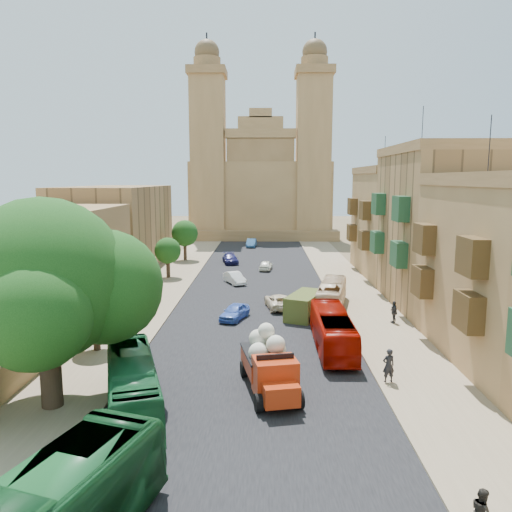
{
  "coord_description": "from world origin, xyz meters",
  "views": [
    {
      "loc": [
        0.78,
        -18.66,
        10.91
      ],
      "look_at": [
        0.0,
        26.0,
        4.0
      ],
      "focal_mm": 35.0,
      "sensor_mm": 36.0,
      "label": 1
    }
  ],
  "objects_px": {
    "pedestrian_b": "(482,512)",
    "pedestrian_c": "(394,312)",
    "car_white_b": "(266,265)",
    "car_blue_b": "(251,243)",
    "street_tree_d": "(185,233)",
    "pedestrian_a": "(388,366)",
    "street_tree_b": "(141,272)",
    "car_dkblue": "(230,259)",
    "car_cream": "(279,301)",
    "bus_red_east": "(333,330)",
    "car_white_a": "(235,278)",
    "bus_green_north": "(132,384)",
    "bus_cream_east": "(332,295)",
    "church": "(261,186)",
    "street_tree_a": "(95,308)",
    "red_truck": "(270,364)",
    "street_tree_c": "(168,251)",
    "olive_pickup": "(305,306)",
    "car_blue_a": "(235,312)",
    "ficus_tree": "(47,285)"
  },
  "relations": [
    {
      "from": "pedestrian_b",
      "to": "pedestrian_c",
      "type": "xyz_separation_m",
      "value": [
        3.16,
        23.06,
        0.09
      ]
    },
    {
      "from": "car_white_b",
      "to": "car_blue_b",
      "type": "height_order",
      "value": "car_blue_b"
    },
    {
      "from": "street_tree_d",
      "to": "pedestrian_a",
      "type": "bearing_deg",
      "value": -66.8
    },
    {
      "from": "street_tree_b",
      "to": "car_dkblue",
      "type": "xyz_separation_m",
      "value": [
        6.31,
        21.44,
        -2.26
      ]
    },
    {
      "from": "street_tree_d",
      "to": "car_cream",
      "type": "bearing_deg",
      "value": -64.61
    },
    {
      "from": "bus_red_east",
      "to": "car_cream",
      "type": "bearing_deg",
      "value": -72.34
    },
    {
      "from": "car_white_a",
      "to": "bus_green_north",
      "type": "bearing_deg",
      "value": -121.07
    },
    {
      "from": "bus_cream_east",
      "to": "pedestrian_c",
      "type": "relative_size",
      "value": 4.82
    },
    {
      "from": "church",
      "to": "street_tree_a",
      "type": "distance_m",
      "value": 67.69
    },
    {
      "from": "car_blue_b",
      "to": "pedestrian_a",
      "type": "relative_size",
      "value": 2.16
    },
    {
      "from": "pedestrian_a",
      "to": "bus_red_east",
      "type": "bearing_deg",
      "value": -78.97
    },
    {
      "from": "street_tree_b",
      "to": "street_tree_d",
      "type": "distance_m",
      "value": 24.01
    },
    {
      "from": "red_truck",
      "to": "pedestrian_c",
      "type": "relative_size",
      "value": 3.54
    },
    {
      "from": "bus_green_north",
      "to": "car_dkblue",
      "type": "height_order",
      "value": "bus_green_north"
    },
    {
      "from": "bus_cream_east",
      "to": "car_dkblue",
      "type": "relative_size",
      "value": 1.91
    },
    {
      "from": "pedestrian_b",
      "to": "pedestrian_a",
      "type": "bearing_deg",
      "value": -0.85
    },
    {
      "from": "church",
      "to": "red_truck",
      "type": "distance_m",
      "value": 73.2
    },
    {
      "from": "church",
      "to": "street_tree_c",
      "type": "xyz_separation_m",
      "value": [
        -10.0,
        -42.61,
        -6.51
      ]
    },
    {
      "from": "bus_cream_east",
      "to": "car_blue_b",
      "type": "xyz_separation_m",
      "value": [
        -7.86,
        38.55,
        -0.49
      ]
    },
    {
      "from": "olive_pickup",
      "to": "bus_cream_east",
      "type": "relative_size",
      "value": 0.6
    },
    {
      "from": "church",
      "to": "pedestrian_c",
      "type": "bearing_deg",
      "value": -79.95
    },
    {
      "from": "olive_pickup",
      "to": "bus_green_north",
      "type": "distance_m",
      "value": 18.86
    },
    {
      "from": "street_tree_c",
      "to": "car_dkblue",
      "type": "bearing_deg",
      "value": 56.25
    },
    {
      "from": "church",
      "to": "car_white_a",
      "type": "distance_m",
      "value": 46.77
    },
    {
      "from": "street_tree_d",
      "to": "car_white_b",
      "type": "xyz_separation_m",
      "value": [
        10.94,
        -7.27,
        -3.07
      ]
    },
    {
      "from": "olive_pickup",
      "to": "car_white_a",
      "type": "xyz_separation_m",
      "value": [
        -6.36,
        12.76,
        -0.32
      ]
    },
    {
      "from": "car_cream",
      "to": "car_white_b",
      "type": "relative_size",
      "value": 1.27
    },
    {
      "from": "street_tree_d",
      "to": "pedestrian_b",
      "type": "bearing_deg",
      "value": -71.6
    },
    {
      "from": "street_tree_b",
      "to": "pedestrian_b",
      "type": "height_order",
      "value": "street_tree_b"
    },
    {
      "from": "bus_green_north",
      "to": "car_blue_b",
      "type": "bearing_deg",
      "value": 68.29
    },
    {
      "from": "car_blue_a",
      "to": "pedestrian_c",
      "type": "xyz_separation_m",
      "value": [
        12.22,
        -0.77,
        0.25
      ]
    },
    {
      "from": "car_white_a",
      "to": "car_blue_b",
      "type": "height_order",
      "value": "car_blue_b"
    },
    {
      "from": "car_white_a",
      "to": "car_cream",
      "type": "xyz_separation_m",
      "value": [
        4.35,
        -10.02,
        -0.01
      ]
    },
    {
      "from": "street_tree_c",
      "to": "pedestrian_c",
      "type": "xyz_separation_m",
      "value": [
        20.66,
        -17.54,
        -2.14
      ]
    },
    {
      "from": "bus_cream_east",
      "to": "pedestrian_b",
      "type": "relative_size",
      "value": 5.37
    },
    {
      "from": "bus_cream_east",
      "to": "pedestrian_a",
      "type": "xyz_separation_m",
      "value": [
        1.0,
        -15.7,
        -0.22
      ]
    },
    {
      "from": "church",
      "to": "car_white_a",
      "type": "relative_size",
      "value": 9.78
    },
    {
      "from": "bus_cream_east",
      "to": "car_cream",
      "type": "bearing_deg",
      "value": 14.15
    },
    {
      "from": "olive_pickup",
      "to": "bus_cream_east",
      "type": "height_order",
      "value": "bus_cream_east"
    },
    {
      "from": "street_tree_a",
      "to": "olive_pickup",
      "type": "relative_size",
      "value": 0.83
    },
    {
      "from": "car_white_b",
      "to": "bus_red_east",
      "type": "bearing_deg",
      "value": 105.95
    },
    {
      "from": "ficus_tree",
      "to": "street_tree_d",
      "type": "bearing_deg",
      "value": 90.77
    },
    {
      "from": "bus_green_north",
      "to": "car_dkblue",
      "type": "distance_m",
      "value": 41.77
    },
    {
      "from": "car_blue_b",
      "to": "bus_cream_east",
      "type": "bearing_deg",
      "value": -74.9
    },
    {
      "from": "bus_cream_east",
      "to": "bus_red_east",
      "type": "bearing_deg",
      "value": 95.26
    },
    {
      "from": "olive_pickup",
      "to": "car_dkblue",
      "type": "height_order",
      "value": "olive_pickup"
    },
    {
      "from": "bus_red_east",
      "to": "car_dkblue",
      "type": "relative_size",
      "value": 2.06
    },
    {
      "from": "bus_cream_east",
      "to": "ficus_tree",
      "type": "bearing_deg",
      "value": 62.32
    },
    {
      "from": "bus_green_north",
      "to": "street_tree_c",
      "type": "bearing_deg",
      "value": 80.31
    },
    {
      "from": "bus_green_north",
      "to": "car_dkblue",
      "type": "bearing_deg",
      "value": 69.9
    }
  ]
}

